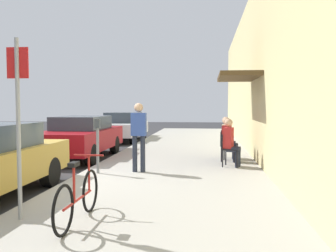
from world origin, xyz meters
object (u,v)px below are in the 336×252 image
(parked_car_1, at_px, (81,136))
(cafe_chair_1, at_px, (227,144))
(parked_car_2, at_px, (123,126))
(cafe_chair_2, at_px, (225,142))
(parking_meter, at_px, (98,142))
(bicycle_0, at_px, (78,197))
(seated_patron_2, at_px, (227,136))
(seated_patron_1, at_px, (229,138))
(seated_patron_0, at_px, (231,141))
(cafe_chair_0, at_px, (228,148))
(pedestrian_standing, at_px, (139,132))
(street_sign, at_px, (18,114))

(parked_car_1, height_order, cafe_chair_1, parked_car_1)
(parked_car_2, xyz_separation_m, cafe_chair_2, (4.74, -6.33, -0.10))
(parked_car_2, height_order, cafe_chair_1, parked_car_2)
(parked_car_2, bearing_deg, parking_meter, -80.41)
(cafe_chair_1, bearing_deg, parking_meter, -144.87)
(bicycle_0, distance_m, seated_patron_2, 6.91)
(parked_car_1, height_order, cafe_chair_2, parked_car_1)
(bicycle_0, distance_m, seated_patron_1, 6.35)
(parking_meter, bearing_deg, seated_patron_0, 22.36)
(seated_patron_0, relative_size, cafe_chair_1, 1.48)
(seated_patron_2, bearing_deg, parked_car_1, 176.56)
(parked_car_1, relative_size, cafe_chair_1, 5.06)
(parked_car_1, height_order, cafe_chair_0, parked_car_1)
(parked_car_1, bearing_deg, pedestrian_standing, -48.63)
(seated_patron_1, xyz_separation_m, pedestrian_standing, (-2.30, -1.94, 0.30))
(bicycle_0, bearing_deg, parked_car_1, 109.50)
(seated_patron_0, bearing_deg, seated_patron_2, 90.03)
(seated_patron_0, height_order, pedestrian_standing, pedestrian_standing)
(seated_patron_2, bearing_deg, seated_patron_0, -89.97)
(seated_patron_1, bearing_deg, parking_meter, -145.54)
(seated_patron_2, bearing_deg, pedestrian_standing, -132.04)
(cafe_chair_0, height_order, cafe_chair_2, same)
(street_sign, bearing_deg, parked_car_1, 102.63)
(seated_patron_2, bearing_deg, street_sign, -117.29)
(parking_meter, distance_m, pedestrian_standing, 1.02)
(cafe_chair_0, bearing_deg, parked_car_2, 121.25)
(parked_car_2, xyz_separation_m, street_sign, (1.50, -12.74, 0.91))
(street_sign, distance_m, pedestrian_standing, 4.01)
(seated_patron_0, height_order, seated_patron_2, same)
(cafe_chair_0, height_order, seated_patron_1, seated_patron_1)
(seated_patron_1, bearing_deg, parked_car_2, 124.68)
(parked_car_1, height_order, seated_patron_2, seated_patron_2)
(parked_car_2, relative_size, street_sign, 1.69)
(parking_meter, distance_m, cafe_chair_2, 4.29)
(seated_patron_0, bearing_deg, cafe_chair_2, 92.30)
(cafe_chair_0, distance_m, seated_patron_0, 0.20)
(parked_car_1, xyz_separation_m, parked_car_2, (0.00, 6.04, -0.00))
(cafe_chair_2, bearing_deg, pedestrian_standing, -131.23)
(seated_patron_2, bearing_deg, seated_patron_1, -89.94)
(pedestrian_standing, bearing_deg, seated_patron_2, 47.96)
(parked_car_2, xyz_separation_m, pedestrian_standing, (2.50, -8.89, 0.39))
(cafe_chair_0, relative_size, seated_patron_2, 0.67)
(street_sign, distance_m, seated_patron_1, 6.72)
(parking_meter, relative_size, cafe_chair_2, 1.52)
(street_sign, xyz_separation_m, seated_patron_1, (3.31, 5.80, -0.82))
(parked_car_1, bearing_deg, seated_patron_0, -20.48)
(bicycle_0, distance_m, cafe_chair_2, 6.89)
(cafe_chair_0, relative_size, seated_patron_1, 0.67)
(cafe_chair_1, relative_size, seated_patron_2, 0.67)
(parked_car_1, xyz_separation_m, cafe_chair_2, (4.74, -0.28, -0.11))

